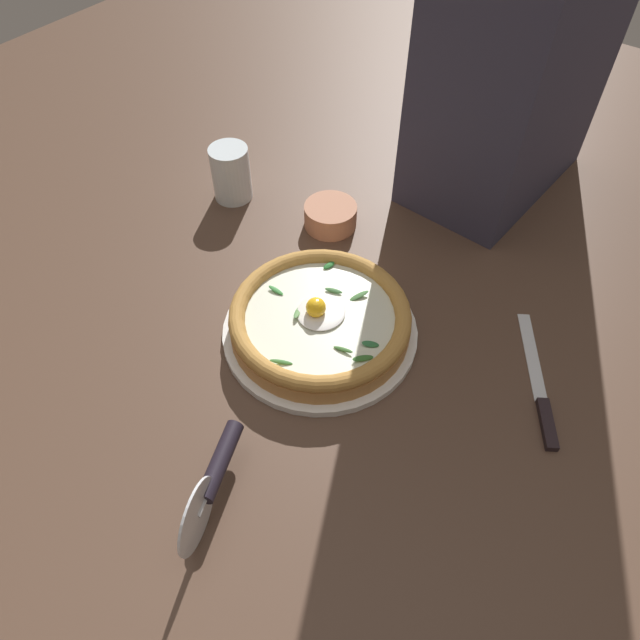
% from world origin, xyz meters
% --- Properties ---
extents(ground_plane, '(2.40, 2.40, 0.03)m').
position_xyz_m(ground_plane, '(0.00, 0.00, -0.01)').
color(ground_plane, brown).
rests_on(ground_plane, ground).
extents(pizza_plate, '(0.29, 0.29, 0.01)m').
position_xyz_m(pizza_plate, '(-0.02, -0.01, 0.01)').
color(pizza_plate, white).
rests_on(pizza_plate, ground).
extents(pizza, '(0.26, 0.26, 0.06)m').
position_xyz_m(pizza, '(-0.02, -0.01, 0.03)').
color(pizza, '#BF8244').
rests_on(pizza, pizza_plate).
extents(side_bowl, '(0.09, 0.09, 0.04)m').
position_xyz_m(side_bowl, '(0.19, 0.12, 0.02)').
color(side_bowl, '#B97758').
rests_on(side_bowl, ground).
extents(pizza_cutter, '(0.16, 0.07, 0.09)m').
position_xyz_m(pizza_cutter, '(-0.29, -0.06, 0.04)').
color(pizza_cutter, silver).
rests_on(pizza_cutter, ground).
extents(table_knife, '(0.20, 0.14, 0.01)m').
position_xyz_m(table_knife, '(0.07, -0.32, 0.00)').
color(table_knife, silver).
rests_on(table_knife, ground).
extents(drinking_glass, '(0.07, 0.07, 0.10)m').
position_xyz_m(drinking_glass, '(0.15, 0.31, 0.04)').
color(drinking_glass, silver).
rests_on(drinking_glass, ground).
extents(pepper_shaker, '(0.03, 0.03, 0.07)m').
position_xyz_m(pepper_shaker, '(0.33, 0.03, 0.04)').
color(pepper_shaker, silver).
rests_on(pepper_shaker, ground).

